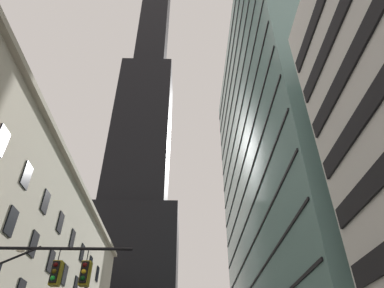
% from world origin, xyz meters
% --- Properties ---
extents(dark_skyscraper, '(27.29, 27.29, 204.72)m').
position_xyz_m(dark_skyscraper, '(-12.84, 83.66, 61.83)').
color(dark_skyscraper, black).
rests_on(dark_skyscraper, ground).
extents(glass_office_midrise, '(19.17, 44.39, 59.48)m').
position_xyz_m(glass_office_midrise, '(20.53, 29.49, 29.74)').
color(glass_office_midrise, gray).
rests_on(glass_office_midrise, ground).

